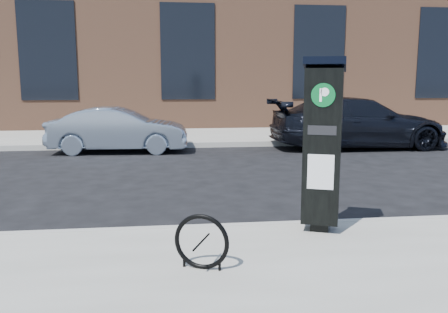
{
  "coord_description": "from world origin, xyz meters",
  "views": [
    {
      "loc": [
        -0.81,
        -5.92,
        2.04
      ],
      "look_at": [
        -0.04,
        0.5,
        0.97
      ],
      "focal_mm": 38.0,
      "sensor_mm": 36.0,
      "label": 1
    }
  ],
  "objects": [
    {
      "name": "ground",
      "position": [
        0.0,
        0.0,
        0.0
      ],
      "size": [
        120.0,
        120.0,
        0.0
      ],
      "primitive_type": "plane",
      "color": "black",
      "rests_on": "ground"
    },
    {
      "name": "sidewalk_far",
      "position": [
        0.0,
        14.0,
        0.07
      ],
      "size": [
        60.0,
        12.0,
        0.15
      ],
      "primitive_type": "cube",
      "color": "gray",
      "rests_on": "ground"
    },
    {
      "name": "curb_near",
      "position": [
        0.0,
        -0.02,
        0.07
      ],
      "size": [
        60.0,
        0.12,
        0.16
      ],
      "primitive_type": "cube",
      "color": "#9E9B93",
      "rests_on": "ground"
    },
    {
      "name": "curb_far",
      "position": [
        0.0,
        8.02,
        0.07
      ],
      "size": [
        60.0,
        0.12,
        0.16
      ],
      "primitive_type": "cube",
      "color": "#9E9B93",
      "rests_on": "ground"
    },
    {
      "name": "building",
      "position": [
        -0.0,
        17.0,
        4.15
      ],
      "size": [
        28.0,
        10.05,
        8.25
      ],
      "color": "brown",
      "rests_on": "ground"
    },
    {
      "name": "parking_kiosk",
      "position": [
        1.08,
        -0.35,
        1.25
      ],
      "size": [
        0.62,
        0.58,
        2.14
      ],
      "rotation": [
        0.0,
        0.0,
        -0.38
      ],
      "color": "black",
      "rests_on": "sidewalk_near"
    },
    {
      "name": "bike_rack",
      "position": [
        -0.5,
        -1.41,
        0.43
      ],
      "size": [
        0.55,
        0.26,
        0.57
      ],
      "rotation": [
        0.0,
        0.0,
        -0.39
      ],
      "color": "black",
      "rests_on": "sidewalk_near"
    },
    {
      "name": "car_silver",
      "position": [
        -2.15,
        7.4,
        0.62
      ],
      "size": [
        3.84,
        1.51,
        1.24
      ],
      "primitive_type": "imported",
      "rotation": [
        0.0,
        0.0,
        1.52
      ],
      "color": "gray",
      "rests_on": "ground"
    },
    {
      "name": "car_dark",
      "position": [
        4.76,
        7.39,
        0.75
      ],
      "size": [
        5.17,
        2.17,
        1.49
      ],
      "primitive_type": "imported",
      "rotation": [
        0.0,
        0.0,
        1.59
      ],
      "color": "black",
      "rests_on": "ground"
    }
  ]
}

